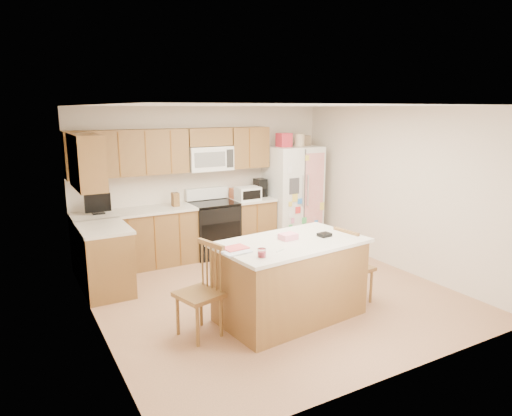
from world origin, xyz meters
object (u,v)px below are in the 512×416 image
windsor_chair_left (201,293)px  windsor_chair_right (352,267)px  refrigerator (293,194)px  windsor_chair_back (262,267)px  stove (213,228)px  island (290,279)px

windsor_chair_left → windsor_chair_right: size_ratio=1.06×
refrigerator → windsor_chair_back: size_ratio=2.29×
stove → windsor_chair_back: stove is taller
windsor_chair_left → windsor_chair_back: bearing=27.4°
stove → windsor_chair_left: bearing=-116.7°
stove → windsor_chair_back: bearing=-95.0°
windsor_chair_left → island: bearing=-5.4°
island → windsor_chair_left: bearing=174.6°
island → windsor_chair_back: island is taller
stove → windsor_chair_right: (0.76, -2.67, -0.01)m
refrigerator → windsor_chair_left: refrigerator is taller
windsor_chair_left → windsor_chair_right: bearing=-3.3°
refrigerator → island: bearing=-124.1°
island → stove: bearing=86.1°
windsor_chair_left → windsor_chair_right: 2.05m
stove → windsor_chair_right: 2.78m
stove → windsor_chair_right: size_ratio=1.15×
refrigerator → windsor_chair_back: 2.63m
windsor_chair_left → windsor_chair_right: (2.05, -0.12, -0.03)m
windsor_chair_back → stove: bearing=85.0°
island → windsor_chair_right: island is taller
windsor_chair_back → windsor_chair_left: bearing=-152.6°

